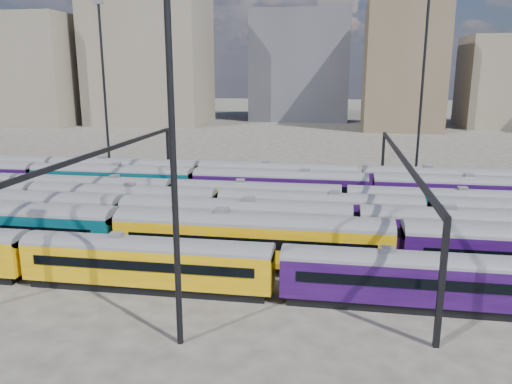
# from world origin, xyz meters

# --- Properties ---
(ground) EXTENTS (500.00, 500.00, 0.00)m
(ground) POSITION_xyz_m (0.00, 0.00, 0.00)
(ground) COLOR #3C3833
(ground) RESTS_ON ground
(rake_0) EXTENTS (96.01, 2.81, 4.73)m
(rake_0) POSITION_xyz_m (-9.67, -15.00, 2.48)
(rake_0) COLOR black
(rake_0) RESTS_ON ground
(rake_1) EXTENTS (136.97, 3.34, 5.64)m
(rake_1) POSITION_xyz_m (8.75, -10.00, 2.96)
(rake_1) COLOR black
(rake_1) RESTS_ON ground
(rake_2) EXTENTS (129.66, 3.16, 5.33)m
(rake_2) POSITION_xyz_m (-15.99, -5.00, 2.80)
(rake_2) COLOR black
(rake_2) RESTS_ON ground
(rake_3) EXTENTS (122.20, 2.98, 5.02)m
(rake_3) POSITION_xyz_m (12.53, 0.00, 2.63)
(rake_3) COLOR black
(rake_3) RESTS_ON ground
(rake_4) EXTENTS (133.90, 2.80, 4.70)m
(rake_4) POSITION_xyz_m (14.42, 5.00, 2.47)
(rake_4) COLOR black
(rake_4) RESTS_ON ground
(rake_5) EXTENTS (126.82, 3.09, 5.21)m
(rake_5) POSITION_xyz_m (-13.35, 10.00, 2.74)
(rake_5) COLOR black
(rake_5) RESTS_ON ground
(rake_6) EXTENTS (125.33, 3.06, 5.15)m
(rake_6) POSITION_xyz_m (-14.11, 15.00, 2.70)
(rake_6) COLOR black
(rake_6) RESTS_ON ground
(gantry_1) EXTENTS (0.35, 40.35, 8.03)m
(gantry_1) POSITION_xyz_m (-20.00, 0.00, 6.79)
(gantry_1) COLOR black
(gantry_1) RESTS_ON ground
(gantry_2) EXTENTS (0.35, 40.35, 8.03)m
(gantry_2) POSITION_xyz_m (10.00, 0.00, 6.79)
(gantry_2) COLOR black
(gantry_2) RESTS_ON ground
(mast_1) EXTENTS (1.40, 0.50, 25.60)m
(mast_1) POSITION_xyz_m (-30.00, 22.00, 13.97)
(mast_1) COLOR black
(mast_1) RESTS_ON ground
(mast_2) EXTENTS (1.40, 0.50, 25.60)m
(mast_2) POSITION_xyz_m (-5.00, -22.00, 13.97)
(mast_2) COLOR black
(mast_2) RESTS_ON ground
(mast_3) EXTENTS (1.40, 0.50, 25.60)m
(mast_3) POSITION_xyz_m (15.00, 24.00, 13.97)
(mast_3) COLOR black
(mast_3) RESTS_ON ground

